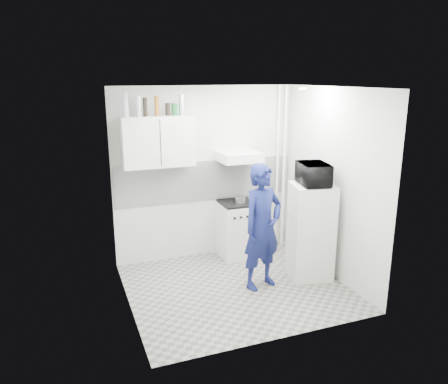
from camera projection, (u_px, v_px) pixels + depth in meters
name	position (u px, v px, depth m)	size (l,w,h in m)	color
floor	(236.00, 287.00, 5.82)	(2.80, 2.80, 0.00)	gray
ceiling	(238.00, 87.00, 5.15)	(2.80, 2.80, 0.00)	white
wall_back	(205.00, 173.00, 6.61)	(2.80, 2.80, 0.00)	beige
wall_left	(124.00, 205.00, 5.00)	(2.60, 2.60, 0.00)	beige
wall_right	(331.00, 184.00, 5.96)	(2.60, 2.60, 0.00)	beige
person	(262.00, 227.00, 5.66)	(0.61, 0.40, 1.67)	#12194C
stove	(237.00, 230.00, 6.76)	(0.53, 0.53, 0.84)	white
fridge	(311.00, 231.00, 6.01)	(0.55, 0.55, 1.32)	silver
stove_top	(237.00, 203.00, 6.65)	(0.50, 0.50, 0.03)	black
saucepan	(240.00, 199.00, 6.62)	(0.16, 0.16, 0.09)	silver
microwave	(314.00, 174.00, 5.81)	(0.36, 0.53, 0.29)	black
bottle_a	(125.00, 104.00, 5.78)	(0.08, 0.08, 0.34)	#B2B7BC
bottle_b	(138.00, 106.00, 5.84)	(0.07, 0.07, 0.27)	silver
bottle_c	(145.00, 107.00, 5.88)	(0.06, 0.06, 0.25)	black
bottle_d	(157.00, 106.00, 5.93)	(0.06, 0.06, 0.27)	brown
canister_a	(168.00, 109.00, 5.99)	(0.07, 0.07, 0.17)	black
canister_b	(175.00, 109.00, 6.03)	(0.09, 0.09, 0.17)	#144C1E
bottle_e	(181.00, 105.00, 6.05)	(0.07, 0.07, 0.28)	silver
upper_cabinet	(158.00, 141.00, 6.05)	(1.00, 0.35, 0.70)	silver
range_hood	(239.00, 157.00, 6.47)	(0.60, 0.50, 0.14)	white
backsplash	(206.00, 180.00, 6.62)	(2.74, 0.03, 0.60)	white
pipe_a	(284.00, 168.00, 6.99)	(0.05, 0.05, 2.60)	white
pipe_b	(277.00, 169.00, 6.95)	(0.04, 0.04, 2.60)	white
ceiling_spot_fixture	(303.00, 89.00, 5.68)	(0.10, 0.10, 0.02)	white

